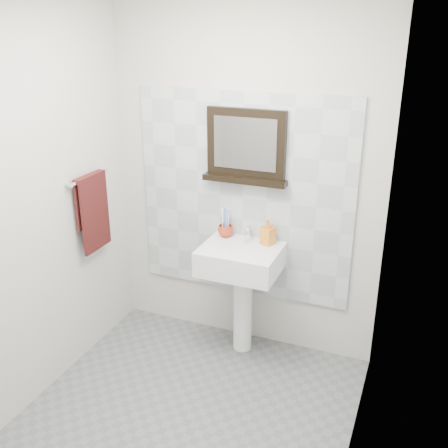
{
  "coord_description": "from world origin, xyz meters",
  "views": [
    {
      "loc": [
        1.22,
        -2.28,
        2.35
      ],
      "look_at": [
        0.07,
        0.55,
        1.15
      ],
      "focal_mm": 42.0,
      "sensor_mm": 36.0,
      "label": 1
    }
  ],
  "objects_px": {
    "soap_dispenser": "(268,232)",
    "framed_mirror": "(246,148)",
    "toothbrush_cup": "(225,231)",
    "hand_towel": "(93,206)",
    "pedestal_sink": "(241,270)"
  },
  "relations": [
    {
      "from": "soap_dispenser",
      "to": "framed_mirror",
      "type": "height_order",
      "value": "framed_mirror"
    },
    {
      "from": "toothbrush_cup",
      "to": "pedestal_sink",
      "type": "bearing_deg",
      "value": -37.81
    },
    {
      "from": "framed_mirror",
      "to": "hand_towel",
      "type": "relative_size",
      "value": 1.1
    },
    {
      "from": "toothbrush_cup",
      "to": "framed_mirror",
      "type": "height_order",
      "value": "framed_mirror"
    },
    {
      "from": "framed_mirror",
      "to": "soap_dispenser",
      "type": "bearing_deg",
      "value": -18.73
    },
    {
      "from": "soap_dispenser",
      "to": "hand_towel",
      "type": "bearing_deg",
      "value": -139.37
    },
    {
      "from": "toothbrush_cup",
      "to": "hand_towel",
      "type": "distance_m",
      "value": 0.96
    },
    {
      "from": "hand_towel",
      "to": "framed_mirror",
      "type": "bearing_deg",
      "value": 26.26
    },
    {
      "from": "hand_towel",
      "to": "soap_dispenser",
      "type": "bearing_deg",
      "value": 19.44
    },
    {
      "from": "toothbrush_cup",
      "to": "soap_dispenser",
      "type": "bearing_deg",
      "value": -2.91
    },
    {
      "from": "hand_towel",
      "to": "toothbrush_cup",
      "type": "bearing_deg",
      "value": 27.12
    },
    {
      "from": "toothbrush_cup",
      "to": "soap_dispenser",
      "type": "height_order",
      "value": "soap_dispenser"
    },
    {
      "from": "toothbrush_cup",
      "to": "hand_towel",
      "type": "bearing_deg",
      "value": -152.88
    },
    {
      "from": "pedestal_sink",
      "to": "toothbrush_cup",
      "type": "distance_m",
      "value": 0.32
    },
    {
      "from": "toothbrush_cup",
      "to": "soap_dispenser",
      "type": "xyz_separation_m",
      "value": [
        0.33,
        -0.02,
        0.05
      ]
    }
  ]
}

